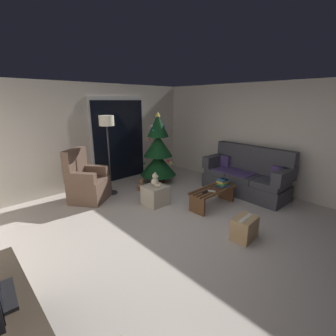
{
  "coord_description": "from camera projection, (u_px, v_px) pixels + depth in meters",
  "views": [
    {
      "loc": [
        -2.55,
        -2.43,
        2.09
      ],
      "look_at": [
        0.4,
        0.7,
        0.85
      ],
      "focal_mm": 25.11,
      "sensor_mm": 36.0,
      "label": 1
    }
  ],
  "objects": [
    {
      "name": "patio_door_glass",
      "position": [
        120.0,
        141.0,
        6.25
      ],
      "size": [
        1.5,
        0.02,
        2.1
      ],
      "primitive_type": "cube",
      "color": "black",
      "rests_on": "ground"
    },
    {
      "name": "armchair",
      "position": [
        86.0,
        183.0,
        5.01
      ],
      "size": [
        0.96,
        0.96,
        1.13
      ],
      "color": "brown",
      "rests_on": "ground"
    },
    {
      "name": "ground_plane",
      "position": [
        179.0,
        229.0,
        3.96
      ],
      "size": [
        7.0,
        7.0,
        0.0
      ],
      "primitive_type": "plane",
      "color": "#BCB2A8"
    },
    {
      "name": "couch",
      "position": [
        246.0,
        176.0,
        5.44
      ],
      "size": [
        0.85,
        1.97,
        1.08
      ],
      "color": "#3D3D42",
      "rests_on": "ground"
    },
    {
      "name": "remote_white",
      "position": [
        211.0,
        191.0,
        4.58
      ],
      "size": [
        0.1,
        0.16,
        0.02
      ],
      "primitive_type": "cube",
      "rotation": [
        0.0,
        0.0,
        0.36
      ],
      "color": "silver",
      "rests_on": "coffee_table"
    },
    {
      "name": "christmas_tree",
      "position": [
        158.0,
        152.0,
        6.02
      ],
      "size": [
        0.93,
        0.93,
        1.83
      ],
      "color": "#4C1E19",
      "rests_on": "ground"
    },
    {
      "name": "remote_graphite",
      "position": [
        217.0,
        188.0,
        4.76
      ],
      "size": [
        0.11,
        0.16,
        0.02
      ],
      "primitive_type": "cube",
      "rotation": [
        0.0,
        0.0,
        0.48
      ],
      "color": "#333338",
      "rests_on": "coffee_table"
    },
    {
      "name": "cardboard_box_taped_mid_floor",
      "position": [
        245.0,
        228.0,
        3.66
      ],
      "size": [
        0.44,
        0.31,
        0.36
      ],
      "color": "tan",
      "rests_on": "ground"
    },
    {
      "name": "floor_lamp",
      "position": [
        107.0,
        128.0,
        5.09
      ],
      "size": [
        0.32,
        0.32,
        1.78
      ],
      "color": "#2D2D30",
      "rests_on": "ground"
    },
    {
      "name": "teddy_bear_chestnut_by_tree",
      "position": [
        141.0,
        185.0,
        5.67
      ],
      "size": [
        0.22,
        0.21,
        0.29
      ],
      "color": "brown",
      "rests_on": "ground"
    },
    {
      "name": "teddy_bear_cream",
      "position": [
        155.0,
        180.0,
        4.78
      ],
      "size": [
        0.21,
        0.22,
        0.29
      ],
      "color": "beige",
      "rests_on": "ottoman"
    },
    {
      "name": "book_stack",
      "position": [
        223.0,
        183.0,
        4.88
      ],
      "size": [
        0.27,
        0.24,
        0.14
      ],
      "color": "#285684",
      "rests_on": "coffee_table"
    },
    {
      "name": "cell_phone",
      "position": [
        224.0,
        179.0,
        4.86
      ],
      "size": [
        0.08,
        0.15,
        0.01
      ],
      "primitive_type": "cube",
      "rotation": [
        0.0,
        0.0,
        0.06
      ],
      "color": "black",
      "rests_on": "book_stack"
    },
    {
      "name": "wall_back",
      "position": [
        90.0,
        136.0,
        5.76
      ],
      "size": [
        5.72,
        0.12,
        2.5
      ],
      "primitive_type": "cube",
      "color": "beige",
      "rests_on": "ground"
    },
    {
      "name": "wall_right",
      "position": [
        265.0,
        138.0,
        5.5
      ],
      "size": [
        0.12,
        6.0,
        2.5
      ],
      "primitive_type": "cube",
      "color": "beige",
      "rests_on": "ground"
    },
    {
      "name": "coffee_table",
      "position": [
        213.0,
        194.0,
        4.77
      ],
      "size": [
        1.1,
        0.4,
        0.38
      ],
      "color": "brown",
      "rests_on": "ground"
    },
    {
      "name": "ottoman",
      "position": [
        155.0,
        195.0,
        4.87
      ],
      "size": [
        0.44,
        0.44,
        0.4
      ],
      "primitive_type": "cube",
      "color": "#B2A893",
      "rests_on": "ground"
    },
    {
      "name": "patio_door_frame",
      "position": [
        119.0,
        139.0,
        6.25
      ],
      "size": [
        1.6,
        0.02,
        2.2
      ],
      "primitive_type": "cube",
      "color": "silver",
      "rests_on": "ground"
    },
    {
      "name": "remote_black",
      "position": [
        205.0,
        192.0,
        4.53
      ],
      "size": [
        0.16,
        0.07,
        0.02
      ],
      "primitive_type": "cube",
      "rotation": [
        0.0,
        0.0,
        1.75
      ],
      "color": "black",
      "rests_on": "coffee_table"
    }
  ]
}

